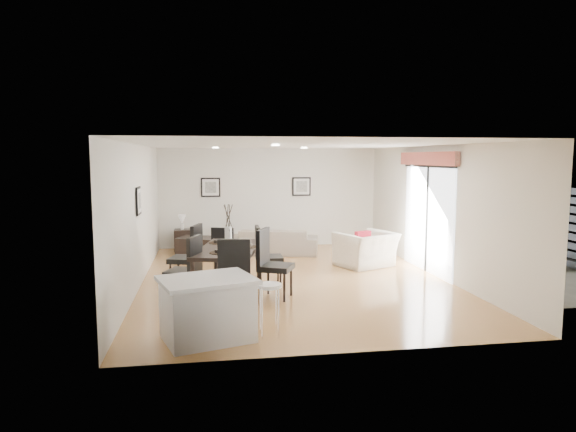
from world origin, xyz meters
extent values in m
plane|color=tan|center=(0.00, 0.00, 0.00)|extent=(8.00, 8.00, 0.00)
cube|color=silver|center=(0.00, 4.00, 1.35)|extent=(6.00, 0.04, 2.70)
cube|color=silver|center=(0.00, -4.00, 1.35)|extent=(6.00, 0.04, 2.70)
cube|color=silver|center=(-3.00, 0.00, 1.35)|extent=(0.04, 8.00, 2.70)
cube|color=silver|center=(3.00, 0.00, 1.35)|extent=(0.04, 8.00, 2.70)
cube|color=white|center=(0.00, 0.00, 2.70)|extent=(6.00, 8.00, 0.02)
imported|color=gray|center=(-0.03, 2.79, 0.32)|extent=(2.36, 1.37, 0.65)
imported|color=white|center=(1.82, 0.96, 0.39)|extent=(1.52, 1.44, 0.77)
imported|color=#385022|center=(5.68, -0.12, 0.30)|extent=(0.63, 0.58, 0.60)
imported|color=#385022|center=(5.90, 1.25, 0.33)|extent=(0.48, 0.48, 0.66)
cube|color=black|center=(-1.34, -0.83, 0.80)|extent=(1.43, 2.17, 0.07)
cylinder|color=black|center=(-1.97, -1.64, 0.38)|extent=(0.08, 0.08, 0.77)
cylinder|color=black|center=(-1.55, 0.18, 0.38)|extent=(0.08, 0.08, 0.77)
cylinder|color=black|center=(-1.13, -1.83, 0.38)|extent=(0.08, 0.08, 0.77)
cylinder|color=black|center=(-0.71, -0.01, 0.38)|extent=(0.08, 0.08, 0.77)
cube|color=black|center=(-2.14, -1.32, 0.51)|extent=(0.67, 0.67, 0.09)
cube|color=black|center=(-1.93, -1.41, 0.84)|extent=(0.25, 0.50, 0.61)
cylinder|color=black|center=(-2.25, -1.06, 0.23)|extent=(0.04, 0.04, 0.47)
cylinder|color=black|center=(-1.88, -1.21, 0.23)|extent=(0.04, 0.04, 0.47)
cylinder|color=black|center=(-2.40, -1.44, 0.23)|extent=(0.04, 0.04, 0.47)
cylinder|color=black|center=(-2.03, -1.59, 0.23)|extent=(0.04, 0.04, 0.47)
cube|color=black|center=(-2.14, -0.33, 0.54)|extent=(0.67, 0.67, 0.09)
cube|color=black|center=(-1.91, -0.39, 0.88)|extent=(0.22, 0.54, 0.65)
cylinder|color=black|center=(-2.28, -0.06, 0.25)|extent=(0.04, 0.04, 0.49)
cylinder|color=black|center=(-1.88, -0.18, 0.25)|extent=(0.04, 0.04, 0.49)
cylinder|color=black|center=(-2.40, -0.47, 0.25)|extent=(0.04, 0.04, 0.49)
cylinder|color=black|center=(-2.00, -0.59, 0.25)|extent=(0.04, 0.04, 0.49)
cube|color=black|center=(-0.54, -1.32, 0.55)|extent=(0.73, 0.73, 0.10)
cube|color=black|center=(-0.76, -1.22, 0.89)|extent=(0.30, 0.53, 0.65)
cylinder|color=black|center=(-0.44, -1.61, 0.25)|extent=(0.04, 0.04, 0.50)
cylinder|color=black|center=(-0.82, -1.43, 0.25)|extent=(0.04, 0.04, 0.50)
cylinder|color=black|center=(-0.26, -1.22, 0.25)|extent=(0.04, 0.04, 0.50)
cylinder|color=black|center=(-0.64, -1.04, 0.25)|extent=(0.04, 0.04, 0.50)
cube|color=black|center=(-0.54, -0.33, 0.51)|extent=(0.52, 0.52, 0.09)
cube|color=black|center=(-0.76, -0.32, 0.83)|extent=(0.08, 0.51, 0.61)
cylinder|color=black|center=(-0.34, -0.53, 0.23)|extent=(0.04, 0.04, 0.47)
cylinder|color=black|center=(-0.74, -0.52, 0.23)|extent=(0.04, 0.04, 0.47)
cylinder|color=black|center=(-0.34, -0.13, 0.23)|extent=(0.04, 0.04, 0.47)
cylinder|color=black|center=(-0.74, -0.12, 0.23)|extent=(0.04, 0.04, 0.47)
cube|color=black|center=(-1.34, -2.16, 0.52)|extent=(0.60, 0.60, 0.09)
cube|color=black|center=(-1.30, -1.93, 0.85)|extent=(0.53, 0.16, 0.62)
cylinder|color=black|center=(-1.58, -2.32, 0.24)|extent=(0.04, 0.04, 0.48)
cylinder|color=black|center=(-1.51, -1.92, 0.24)|extent=(0.04, 0.04, 0.48)
cylinder|color=black|center=(-1.17, -2.39, 0.24)|extent=(0.04, 0.04, 0.48)
cylinder|color=black|center=(-1.10, -1.99, 0.24)|extent=(0.04, 0.04, 0.48)
cube|color=black|center=(-1.34, 0.51, 0.47)|extent=(0.60, 0.60, 0.08)
cube|color=black|center=(-1.41, 0.32, 0.76)|extent=(0.46, 0.22, 0.56)
cylinder|color=black|center=(-1.10, 0.61, 0.21)|extent=(0.04, 0.04, 0.43)
cylinder|color=black|center=(-1.23, 0.27, 0.21)|extent=(0.04, 0.04, 0.43)
cylinder|color=black|center=(-1.45, 0.74, 0.21)|extent=(0.04, 0.04, 0.43)
cylinder|color=black|center=(-1.58, 0.40, 0.21)|extent=(0.04, 0.04, 0.43)
cylinder|color=white|center=(-1.34, -0.83, 1.02)|extent=(0.13, 0.13, 0.38)
cylinder|color=black|center=(-1.01, -0.83, 0.84)|extent=(0.37, 0.37, 0.01)
cylinder|color=black|center=(-1.01, -0.83, 0.87)|extent=(0.20, 0.20, 0.05)
cylinder|color=black|center=(-1.50, -0.31, 0.84)|extent=(0.37, 0.37, 0.01)
cylinder|color=black|center=(-1.50, -0.31, 0.87)|extent=(0.20, 0.20, 0.05)
cylinder|color=black|center=(-1.50, -1.34, 0.84)|extent=(0.37, 0.37, 0.01)
cylinder|color=black|center=(-1.50, -1.34, 0.87)|extent=(0.20, 0.20, 0.05)
cube|color=black|center=(-1.87, 2.92, 0.23)|extent=(1.31, 1.08, 0.45)
cube|color=black|center=(-2.36, 3.66, 0.28)|extent=(0.42, 0.42, 0.56)
cylinder|color=white|center=(-2.36, 3.66, 0.65)|extent=(0.09, 0.09, 0.16)
cone|color=beige|center=(-2.36, 3.66, 0.84)|extent=(0.20, 0.20, 0.22)
cube|color=maroon|center=(1.71, 0.85, 0.63)|extent=(0.40, 0.25, 0.38)
cube|color=white|center=(-1.73, -3.23, 0.40)|extent=(1.32, 1.13, 0.79)
cube|color=silver|center=(-1.73, -3.23, 0.82)|extent=(1.44, 1.25, 0.06)
cylinder|color=white|center=(-0.89, -3.23, 0.71)|extent=(0.34, 0.34, 0.05)
cylinder|color=silver|center=(-0.78, -3.12, 0.36)|extent=(0.02, 0.02, 0.71)
cylinder|color=silver|center=(-1.00, -3.12, 0.36)|extent=(0.02, 0.02, 0.71)
cylinder|color=silver|center=(-1.00, -3.34, 0.36)|extent=(0.02, 0.02, 0.71)
cylinder|color=silver|center=(-0.78, -3.34, 0.36)|extent=(0.02, 0.02, 0.71)
cube|color=black|center=(-1.60, 3.97, 1.65)|extent=(0.52, 0.03, 0.52)
cube|color=white|center=(-1.60, 3.97, 1.65)|extent=(0.44, 0.04, 0.44)
cube|color=#51514D|center=(-1.60, 3.97, 1.65)|extent=(0.30, 0.04, 0.30)
cube|color=black|center=(0.90, 3.97, 1.65)|extent=(0.52, 0.03, 0.52)
cube|color=white|center=(0.90, 3.97, 1.65)|extent=(0.44, 0.04, 0.44)
cube|color=#51514D|center=(0.90, 3.97, 1.65)|extent=(0.30, 0.04, 0.30)
cube|color=black|center=(-2.97, -0.20, 1.65)|extent=(0.03, 0.52, 0.52)
cube|color=white|center=(-2.97, -0.20, 1.65)|extent=(0.04, 0.44, 0.44)
cube|color=#51514D|center=(-2.97, -0.20, 1.65)|extent=(0.04, 0.30, 0.30)
cube|color=white|center=(2.98, 0.30, 1.12)|extent=(0.02, 2.40, 2.25)
cube|color=black|center=(2.96, 0.30, 1.12)|extent=(0.03, 0.05, 2.25)
cube|color=black|center=(2.96, 0.30, 2.27)|extent=(0.03, 2.50, 0.05)
cube|color=maroon|center=(2.92, 0.30, 2.43)|extent=(0.10, 2.70, 0.28)
plane|color=gray|center=(5.00, 0.30, 0.00)|extent=(6.00, 6.00, 0.00)
cube|color=#2C2C2E|center=(6.20, 0.30, 0.90)|extent=(0.08, 5.50, 1.80)
cube|color=brown|center=(6.05, 2.70, 1.00)|extent=(0.35, 0.35, 2.00)
camera|label=1|loc=(-1.72, -10.04, 2.46)|focal=32.00mm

